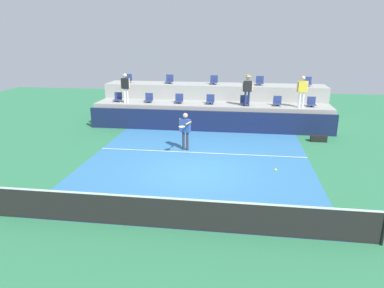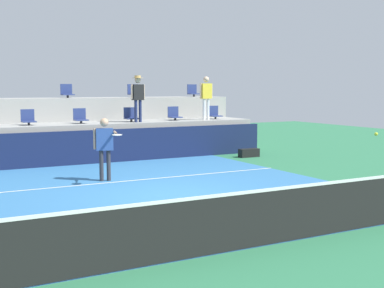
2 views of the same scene
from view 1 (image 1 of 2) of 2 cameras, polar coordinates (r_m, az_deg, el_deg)
ground_plane at (r=13.21m, az=0.21°, el=-4.73°), size 40.00×40.00×0.00m
court_inner_paint at (r=14.13m, az=0.77°, el=-3.22°), size 9.00×10.00×0.01m
court_service_line at (r=15.44m, az=1.43°, el=-1.41°), size 9.00×0.06×0.00m
tennis_net at (r=9.41m, az=-3.16°, el=-10.91°), size 10.48×0.08×1.07m
sponsor_backboard at (r=18.73m, az=2.72°, el=3.65°), size 13.00×0.16×1.10m
seating_tier_lower at (r=19.98m, az=3.08°, el=4.72°), size 13.00×1.80×1.25m
seating_tier_upper at (r=21.65m, az=3.52°, el=6.84°), size 13.00×1.80×2.10m
stadium_chair_lower_far_left at (r=20.90m, az=-11.83°, el=7.29°), size 0.44×0.40×0.52m
stadium_chair_lower_left at (r=20.36m, az=-6.96°, el=7.27°), size 0.44×0.40×0.52m
stadium_chair_lower_mid_left at (r=19.98m, az=-2.10°, el=7.20°), size 0.44×0.40×0.52m
stadium_chair_lower_center at (r=19.75m, az=2.96°, el=7.07°), size 0.44×0.40×0.52m
stadium_chair_lower_mid_right at (r=19.68m, az=8.39°, el=6.87°), size 0.44×0.40×0.52m
stadium_chair_lower_right at (r=19.77m, az=13.57°, el=6.62°), size 0.44×0.40×0.52m
stadium_chair_lower_far_right at (r=20.02m, az=18.66°, el=6.33°), size 0.44×0.40×0.52m
stadium_chair_upper_far_left at (r=22.44m, az=-10.25°, el=10.23°), size 0.44×0.40×0.52m
stadium_chair_upper_left at (r=21.77m, az=-3.63°, el=10.26°), size 0.44×0.40×0.52m
stadium_chair_upper_center at (r=21.40m, az=3.55°, el=10.14°), size 0.44×0.40×0.52m
stadium_chair_upper_right at (r=21.36m, az=10.84°, el=9.86°), size 0.44×0.40×0.52m
stadium_chair_upper_far_right at (r=21.65m, az=18.09°, el=9.42°), size 0.44×0.40×0.52m
tennis_player at (r=15.52m, az=-1.11°, el=2.62°), size 0.57×1.28×1.68m
spectator_in_white at (r=20.22m, az=-10.66°, el=9.24°), size 0.58×0.28×1.64m
spectator_with_hat at (r=19.18m, az=8.91°, el=8.98°), size 0.57×0.44×1.66m
spectator_in_grey at (r=19.43m, az=17.31°, el=8.48°), size 0.59×0.24×1.66m
tennis_ball at (r=9.40m, az=13.28°, el=-4.07°), size 0.07×0.07×0.07m
equipment_bag at (r=18.08m, az=19.68°, el=0.84°), size 0.76×0.28×0.30m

